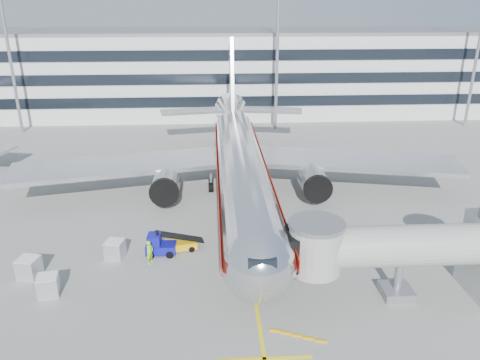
{
  "coord_description": "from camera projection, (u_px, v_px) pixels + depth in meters",
  "views": [
    {
      "loc": [
        -2.87,
        -36.77,
        20.44
      ],
      "look_at": [
        -0.28,
        6.44,
        4.0
      ],
      "focal_mm": 35.0,
      "sensor_mm": 36.0,
      "label": 1
    }
  ],
  "objects": [
    {
      "name": "cargo_container_left",
      "position": [
        29.0,
        267.0,
        37.02
      ],
      "size": [
        1.83,
        1.83,
        1.63
      ],
      "color": "silver",
      "rests_on": "ground"
    },
    {
      "name": "main_jet",
      "position": [
        240.0,
        161.0,
        51.17
      ],
      "size": [
        50.95,
        48.7,
        16.06
      ],
      "color": "silver",
      "rests_on": "ground"
    },
    {
      "name": "light_mast_west",
      "position": [
        7.0,
        40.0,
        73.69
      ],
      "size": [
        2.4,
        1.2,
        25.45
      ],
      "color": "gray",
      "rests_on": "ground"
    },
    {
      "name": "ramp_worker",
      "position": [
        150.0,
        252.0,
        38.88
      ],
      "size": [
        0.81,
        0.89,
        2.05
      ],
      "primitive_type": "imported",
      "rotation": [
        0.0,
        0.0,
        1.01
      ],
      "color": "#8DE618",
      "rests_on": "ground"
    },
    {
      "name": "stop_bar",
      "position": [
        264.0,
        359.0,
        28.67
      ],
      "size": [
        6.0,
        0.25,
        0.01
      ],
      "primitive_type": "cube",
      "color": "yellow",
      "rests_on": "ground"
    },
    {
      "name": "cargo_container_front",
      "position": [
        48.0,
        285.0,
        34.72
      ],
      "size": [
        1.72,
        1.72,
        1.57
      ],
      "color": "silver",
      "rests_on": "ground"
    },
    {
      "name": "light_mast_centre",
      "position": [
        278.0,
        39.0,
        76.09
      ],
      "size": [
        2.4,
        1.2,
        25.45
      ],
      "color": "gray",
      "rests_on": "ground"
    },
    {
      "name": "lead_in_line",
      "position": [
        241.0,
        203.0,
        51.06
      ],
      "size": [
        0.25,
        70.0,
        0.01
      ],
      "primitive_type": "cube",
      "color": "yellow",
      "rests_on": "ground"
    },
    {
      "name": "terminal",
      "position": [
        226.0,
        71.0,
        93.04
      ],
      "size": [
        150.0,
        24.25,
        15.6
      ],
      "color": "silver",
      "rests_on": "ground"
    },
    {
      "name": "jet_bridge",
      "position": [
        425.0,
        249.0,
        33.57
      ],
      "size": [
        17.8,
        4.5,
        7.0
      ],
      "color": "silver",
      "rests_on": "ground"
    },
    {
      "name": "baggage_tug",
      "position": [
        159.0,
        246.0,
        40.3
      ],
      "size": [
        2.59,
        1.72,
        1.9
      ],
      "color": "#0E0D96",
      "rests_on": "ground"
    },
    {
      "name": "light_mast_east",
      "position": [
        480.0,
        38.0,
        77.99
      ],
      "size": [
        2.4,
        1.2,
        25.45
      ],
      "color": "gray",
      "rests_on": "ground"
    },
    {
      "name": "belt_loader",
      "position": [
        174.0,
        245.0,
        41.01
      ],
      "size": [
        4.24,
        2.2,
        1.98
      ],
      "color": "#EBA909",
      "rests_on": "ground"
    },
    {
      "name": "ground",
      "position": [
        247.0,
        247.0,
        41.73
      ],
      "size": [
        180.0,
        180.0,
        0.0
      ],
      "primitive_type": "plane",
      "color": "gray",
      "rests_on": "ground"
    },
    {
      "name": "cargo_container_right",
      "position": [
        115.0,
        249.0,
        39.82
      ],
      "size": [
        1.71,
        1.71,
        1.55
      ],
      "color": "silver",
      "rests_on": "ground"
    }
  ]
}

